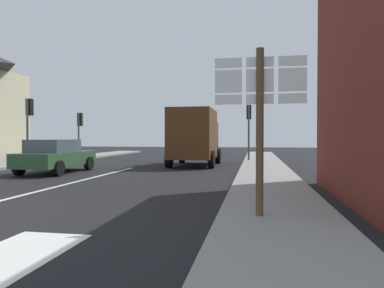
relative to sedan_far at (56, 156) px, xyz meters
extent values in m
plane|color=black|center=(2.47, 0.89, -0.76)|extent=(80.00, 80.00, 0.00)
cube|color=gray|center=(9.10, -1.11, -0.69)|extent=(2.27, 44.00, 0.14)
cube|color=silver|center=(2.47, -3.11, -0.75)|extent=(0.16, 12.00, 0.01)
cube|color=silver|center=(5.49, -10.11, -0.75)|extent=(1.20, 2.20, 0.01)
cube|color=#2D5133|center=(0.00, 0.07, -0.14)|extent=(1.80, 4.22, 0.60)
cube|color=#47515B|center=(0.00, -0.18, 0.43)|extent=(1.57, 2.12, 0.55)
cylinder|color=black|center=(-0.89, 1.41, -0.44)|extent=(0.23, 0.64, 0.64)
cylinder|color=black|center=(0.86, 1.43, -0.44)|extent=(0.23, 0.64, 0.64)
cylinder|color=black|center=(-0.86, -1.29, -0.44)|extent=(0.23, 0.64, 0.64)
cylinder|color=black|center=(0.89, -1.27, -0.44)|extent=(0.23, 0.64, 0.64)
cube|color=#4C2D14|center=(5.39, 4.36, 0.99)|extent=(2.22, 3.71, 2.60)
cube|color=#4C2D14|center=(5.38, 6.86, 0.69)|extent=(2.10, 1.31, 2.00)
cube|color=#47515B|center=(5.38, 6.91, 1.49)|extent=(1.76, 0.11, 0.70)
cylinder|color=black|center=(4.28, 6.80, -0.31)|extent=(0.28, 0.90, 0.90)
cylinder|color=black|center=(6.48, 6.81, -0.31)|extent=(0.28, 0.90, 0.90)
cylinder|color=black|center=(4.30, 3.40, -0.31)|extent=(0.28, 0.90, 0.90)
cylinder|color=black|center=(6.50, 3.41, -0.31)|extent=(0.28, 0.90, 0.90)
cylinder|color=brown|center=(8.74, -7.68, 0.84)|extent=(0.14, 0.14, 3.20)
cube|color=white|center=(8.16, -7.63, 2.20)|extent=(0.50, 0.03, 0.18)
cube|color=black|center=(8.16, -7.61, 2.20)|extent=(0.43, 0.01, 0.13)
cube|color=white|center=(8.16, -7.63, 1.86)|extent=(0.50, 0.03, 0.42)
cube|color=black|center=(8.16, -7.61, 1.86)|extent=(0.43, 0.01, 0.32)
cube|color=white|center=(8.16, -7.63, 1.52)|extent=(0.50, 0.03, 0.18)
cube|color=black|center=(8.16, -7.61, 1.52)|extent=(0.43, 0.01, 0.13)
cube|color=white|center=(8.74, -7.63, 2.20)|extent=(0.50, 0.03, 0.18)
cube|color=black|center=(8.74, -7.61, 2.20)|extent=(0.43, 0.01, 0.13)
cube|color=white|center=(8.74, -7.63, 1.86)|extent=(0.50, 0.03, 0.42)
cube|color=black|center=(8.74, -7.61, 1.86)|extent=(0.43, 0.01, 0.32)
cube|color=white|center=(8.74, -7.63, 1.52)|extent=(0.50, 0.03, 0.18)
cube|color=black|center=(8.74, -7.61, 1.52)|extent=(0.43, 0.01, 0.13)
cube|color=white|center=(9.32, -7.63, 2.20)|extent=(0.50, 0.03, 0.18)
cube|color=black|center=(9.32, -7.61, 2.20)|extent=(0.43, 0.01, 0.13)
cube|color=white|center=(9.32, -7.63, 1.86)|extent=(0.50, 0.03, 0.42)
cube|color=black|center=(9.32, -7.61, 1.86)|extent=(0.43, 0.01, 0.32)
cube|color=white|center=(9.32, -7.63, 1.52)|extent=(0.50, 0.03, 0.18)
cube|color=black|center=(9.32, -7.61, 1.52)|extent=(0.43, 0.01, 0.13)
cylinder|color=#47474C|center=(8.27, 8.25, 1.04)|extent=(0.12, 0.12, 3.61)
cube|color=black|center=(8.27, 8.45, 2.40)|extent=(0.30, 0.28, 0.90)
sphere|color=#360303|center=(8.27, 8.59, 2.67)|extent=(0.18, 0.18, 0.18)
sphere|color=orange|center=(8.27, 8.59, 2.39)|extent=(0.18, 0.18, 0.18)
sphere|color=black|center=(8.27, 8.59, 2.11)|extent=(0.18, 0.18, 0.18)
cylinder|color=#47474C|center=(-3.33, 8.36, 0.87)|extent=(0.12, 0.12, 3.25)
cube|color=black|center=(-3.33, 8.56, 2.04)|extent=(0.30, 0.28, 0.90)
sphere|color=#360303|center=(-3.33, 8.70, 2.31)|extent=(0.18, 0.18, 0.18)
sphere|color=orange|center=(-3.33, 8.70, 2.03)|extent=(0.18, 0.18, 0.18)
sphere|color=black|center=(-3.33, 8.70, 1.75)|extent=(0.18, 0.18, 0.18)
cylinder|color=#47474C|center=(-3.33, 2.79, 1.06)|extent=(0.12, 0.12, 3.64)
cube|color=black|center=(-3.33, 2.99, 2.43)|extent=(0.30, 0.28, 0.90)
sphere|color=#360303|center=(-3.33, 3.13, 2.70)|extent=(0.18, 0.18, 0.18)
sphere|color=orange|center=(-3.33, 3.13, 2.42)|extent=(0.18, 0.18, 0.18)
sphere|color=black|center=(-3.33, 3.13, 2.14)|extent=(0.18, 0.18, 0.18)
camera|label=1|loc=(8.65, -14.27, 0.82)|focal=33.10mm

